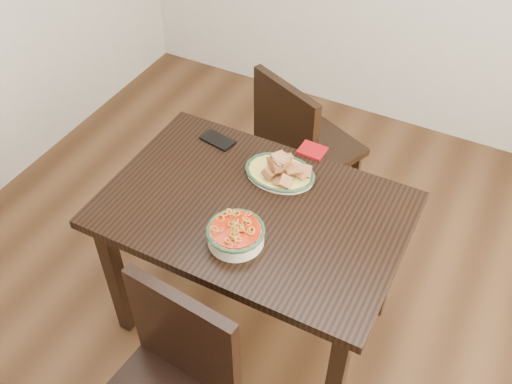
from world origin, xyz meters
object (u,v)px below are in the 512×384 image
at_px(noodle_bowl, 236,233).
at_px(fish_plate, 280,167).
at_px(dining_table, 254,225).
at_px(smartphone, 218,140).
at_px(chair_far, 300,144).

bearing_deg(noodle_bowl, fish_plate, 91.94).
xyz_separation_m(dining_table, noodle_bowl, (0.02, -0.18, 0.15)).
bearing_deg(smartphone, chair_far, 73.71).
bearing_deg(chair_far, smartphone, 88.10).
relative_size(chair_far, fish_plate, 3.11).
relative_size(dining_table, noodle_bowl, 5.40).
bearing_deg(smartphone, dining_table, -31.15).
bearing_deg(chair_far, noodle_bowl, 122.70).
xyz_separation_m(dining_table, chair_far, (-0.11, 0.71, -0.15)).
xyz_separation_m(chair_far, smartphone, (-0.21, -0.43, 0.26)).
bearing_deg(fish_plate, dining_table, -92.95).
height_order(dining_table, smartphone, smartphone).
bearing_deg(noodle_bowl, dining_table, 97.44).
height_order(noodle_bowl, smartphone, noodle_bowl).
xyz_separation_m(chair_far, noodle_bowl, (0.13, -0.89, 0.29)).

